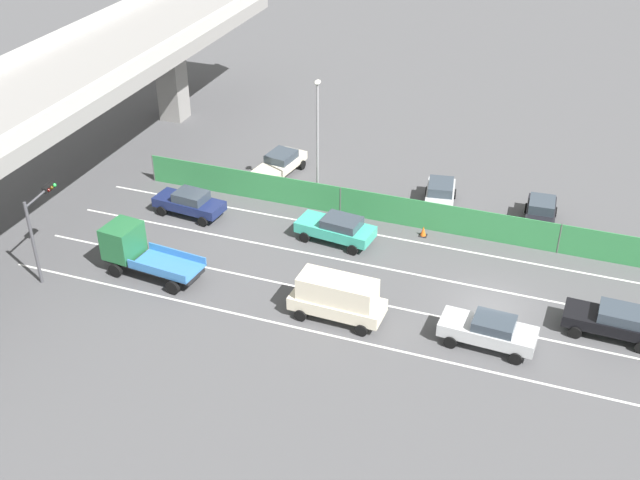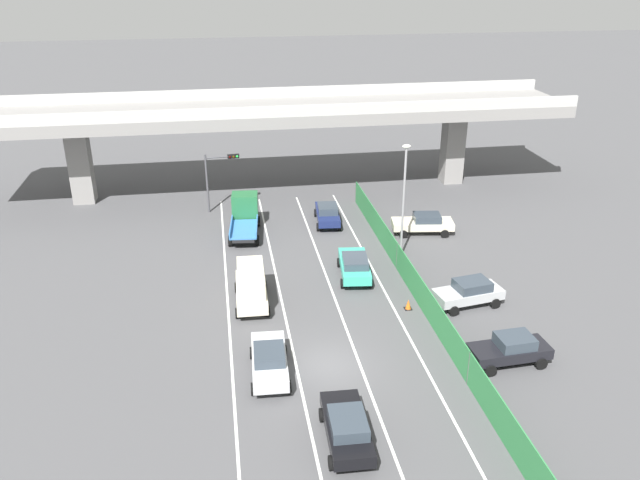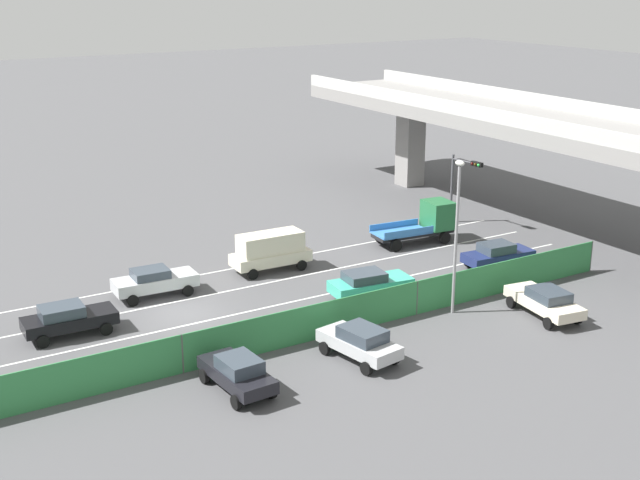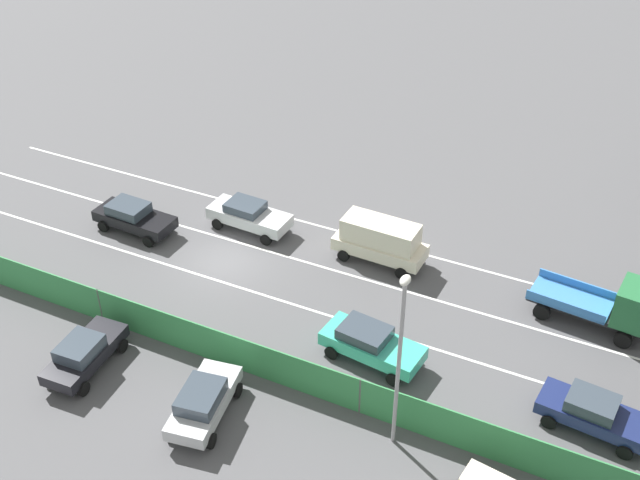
# 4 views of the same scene
# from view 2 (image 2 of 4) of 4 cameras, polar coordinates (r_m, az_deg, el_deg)

# --- Properties ---
(ground_plane) EXTENTS (300.00, 300.00, 0.00)m
(ground_plane) POSITION_cam_2_polar(r_m,az_deg,el_deg) (34.54, 0.71, -11.04)
(ground_plane) COLOR #4C4C4F
(lane_line_left_edge) EXTENTS (0.14, 43.79, 0.01)m
(lane_line_left_edge) POSITION_cam_2_polar(r_m,az_deg,el_deg) (37.41, -8.02, -8.27)
(lane_line_left_edge) COLOR silver
(lane_line_left_edge) RESTS_ON ground
(lane_line_mid_left) EXTENTS (0.14, 43.79, 0.01)m
(lane_line_mid_left) POSITION_cam_2_polar(r_m,az_deg,el_deg) (37.56, -2.87, -7.90)
(lane_line_mid_left) COLOR silver
(lane_line_mid_left) RESTS_ON ground
(lane_line_mid_right) EXTENTS (0.14, 43.79, 0.01)m
(lane_line_mid_right) POSITION_cam_2_polar(r_m,az_deg,el_deg) (38.00, 2.19, -7.47)
(lane_line_mid_right) COLOR silver
(lane_line_mid_right) RESTS_ON ground
(lane_line_right_edge) EXTENTS (0.14, 43.79, 0.01)m
(lane_line_right_edge) POSITION_cam_2_polar(r_m,az_deg,el_deg) (38.73, 7.09, -7.00)
(lane_line_right_edge) COLOR silver
(lane_line_right_edge) RESTS_ON ground
(elevated_overpass) EXTENTS (52.39, 8.37, 8.67)m
(elevated_overpass) POSITION_cam_2_polar(r_m,az_deg,el_deg) (57.31, -4.17, 10.97)
(elevated_overpass) COLOR gray
(elevated_overpass) RESTS_ON ground
(green_fence) EXTENTS (0.10, 39.89, 1.89)m
(green_fence) POSITION_cam_2_polar(r_m,az_deg,el_deg) (38.72, 9.52, -5.56)
(green_fence) COLOR #338447
(green_fence) RESTS_ON ground
(car_sedan_black) EXTENTS (2.15, 4.61, 1.63)m
(car_sedan_black) POSITION_cam_2_polar(r_m,az_deg,el_deg) (29.29, 2.40, -16.26)
(car_sedan_black) COLOR black
(car_sedan_black) RESTS_ON ground
(car_taxi_teal) EXTENTS (2.48, 4.77, 1.62)m
(car_taxi_teal) POSITION_cam_2_polar(r_m,az_deg,el_deg) (42.86, 3.09, -2.24)
(car_taxi_teal) COLOR teal
(car_taxi_teal) RESTS_ON ground
(car_sedan_navy) EXTENTS (2.27, 4.59, 1.61)m
(car_sedan_navy) POSITION_cam_2_polar(r_m,az_deg,el_deg) (51.49, 0.67, 2.40)
(car_sedan_navy) COLOR navy
(car_sedan_navy) RESTS_ON ground
(car_sedan_silver) EXTENTS (2.16, 4.71, 1.63)m
(car_sedan_silver) POSITION_cam_2_polar(r_m,az_deg,el_deg) (33.41, -4.52, -10.59)
(car_sedan_silver) COLOR #B7BABC
(car_sedan_silver) RESTS_ON ground
(car_van_cream) EXTENTS (2.18, 4.87, 2.36)m
(car_van_cream) POSITION_cam_2_polar(r_m,az_deg,el_deg) (39.68, -6.15, -3.97)
(car_van_cream) COLOR beige
(car_van_cream) RESTS_ON ground
(flatbed_truck_blue) EXTENTS (2.71, 5.73, 2.71)m
(flatbed_truck_blue) POSITION_cam_2_polar(r_m,az_deg,el_deg) (50.40, -6.70, 2.33)
(flatbed_truck_blue) COLOR black
(flatbed_truck_blue) RESTS_ON ground
(parked_sedan_dark) EXTENTS (4.32, 2.13, 1.64)m
(parked_sedan_dark) POSITION_cam_2_polar(r_m,az_deg,el_deg) (35.63, 16.59, -9.24)
(parked_sedan_dark) COLOR black
(parked_sedan_dark) RESTS_ON ground
(parked_wagon_silver) EXTENTS (4.43, 2.50, 1.65)m
(parked_wagon_silver) POSITION_cam_2_polar(r_m,az_deg,el_deg) (40.54, 13.12, -4.51)
(parked_wagon_silver) COLOR #B2B5B7
(parked_wagon_silver) RESTS_ON ground
(parked_sedan_cream) EXTENTS (4.90, 2.56, 1.56)m
(parked_sedan_cream) POSITION_cam_2_polar(r_m,az_deg,el_deg) (50.31, 9.19, 1.52)
(parked_sedan_cream) COLOR beige
(parked_sedan_cream) RESTS_ON ground
(traffic_light) EXTENTS (2.86, 0.50, 4.99)m
(traffic_light) POSITION_cam_2_polar(r_m,az_deg,el_deg) (53.87, -9.04, 6.08)
(traffic_light) COLOR #47474C
(traffic_light) RESTS_ON ground
(street_lamp) EXTENTS (0.60, 0.36, 8.28)m
(street_lamp) POSITION_cam_2_polar(r_m,az_deg,el_deg) (44.62, 7.48, 4.28)
(street_lamp) COLOR gray
(street_lamp) RESTS_ON ground
(traffic_cone) EXTENTS (0.47, 0.47, 0.63)m
(traffic_cone) POSITION_cam_2_polar(r_m,az_deg,el_deg) (39.72, 7.85, -5.71)
(traffic_cone) COLOR orange
(traffic_cone) RESTS_ON ground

